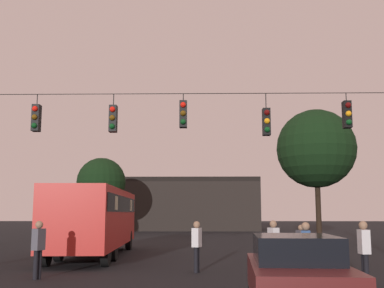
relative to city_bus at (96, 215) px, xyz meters
name	(u,v)px	position (x,y,z in m)	size (l,w,h in m)	color
ground_plane	(192,246)	(4.32, 6.97, -1.87)	(168.00, 168.00, 0.00)	black
overhead_signal_span	(187,154)	(4.35, -5.69, 2.11)	(16.22, 0.44, 6.61)	black
city_bus	(96,215)	(0.00, 0.00, 0.00)	(3.02, 11.10, 3.00)	#B21E19
car_near_right	(296,273)	(6.70, -12.32, -1.07)	(2.08, 4.43, 1.52)	#511919
pedestrian_crossing_left	(301,243)	(8.55, -4.00, -1.01)	(0.35, 0.42, 1.53)	black
pedestrian_crossing_center	(364,249)	(9.26, -8.75, -0.87)	(0.25, 0.37, 1.75)	black
pedestrian_crossing_right	(274,244)	(7.16, -6.41, -0.89)	(0.36, 0.42, 1.73)	black
pedestrian_near_bus	(197,243)	(4.68, -5.84, -0.91)	(0.34, 0.42, 1.69)	black
pedestrian_trailing	(38,246)	(-0.08, -7.51, -0.88)	(0.35, 0.42, 1.73)	black
pedestrian_far_side	(306,249)	(7.71, -8.65, -0.89)	(0.31, 0.40, 1.72)	black
corner_building	(178,204)	(2.17, 33.27, 1.05)	(18.19, 8.63, 5.82)	black
tree_left_silhouette	(316,149)	(12.86, 10.77, 4.51)	(5.46, 5.46, 9.12)	black
tree_right_far	(101,182)	(-4.31, 21.39, 2.88)	(4.45, 4.45, 6.99)	#2D2116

